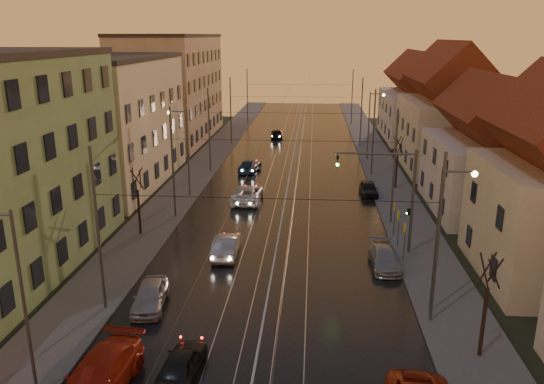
% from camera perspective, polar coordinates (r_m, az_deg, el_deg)
% --- Properties ---
extents(road, '(16.00, 120.00, 0.04)m').
position_cam_1_polar(road, '(57.68, 1.99, 2.24)').
color(road, black).
rests_on(road, ground).
extents(sidewalk_left, '(4.00, 120.00, 0.15)m').
position_cam_1_polar(sidewalk_left, '(58.93, -7.78, 2.46)').
color(sidewalk_left, '#4C4C4C').
rests_on(sidewalk_left, ground).
extents(sidewalk_right, '(4.00, 120.00, 0.15)m').
position_cam_1_polar(sidewalk_right, '(58.12, 11.89, 2.06)').
color(sidewalk_right, '#4C4C4C').
rests_on(sidewalk_right, ground).
extents(tram_rail_0, '(0.06, 120.00, 0.03)m').
position_cam_1_polar(tram_rail_0, '(57.80, -0.20, 2.32)').
color(tram_rail_0, gray).
rests_on(tram_rail_0, road).
extents(tram_rail_1, '(0.06, 120.00, 0.03)m').
position_cam_1_polar(tram_rail_1, '(57.71, 1.22, 2.29)').
color(tram_rail_1, gray).
rests_on(tram_rail_1, road).
extents(tram_rail_2, '(0.06, 120.00, 0.03)m').
position_cam_1_polar(tram_rail_2, '(57.64, 2.75, 2.26)').
color(tram_rail_2, gray).
rests_on(tram_rail_2, road).
extents(tram_rail_3, '(0.06, 120.00, 0.03)m').
position_cam_1_polar(tram_rail_3, '(57.62, 4.17, 2.23)').
color(tram_rail_3, gray).
rests_on(tram_rail_3, road).
extents(apartment_left_2, '(10.00, 20.00, 12.00)m').
position_cam_1_polar(apartment_left_2, '(54.29, -17.18, 7.06)').
color(apartment_left_2, beige).
rests_on(apartment_left_2, ground).
extents(apartment_left_3, '(10.00, 24.00, 14.00)m').
position_cam_1_polar(apartment_left_3, '(76.81, -10.73, 10.83)').
color(apartment_left_3, '#9B8664').
rests_on(apartment_left_3, ground).
extents(house_right_2, '(9.18, 12.24, 9.20)m').
position_cam_1_polar(house_right_2, '(47.21, 22.47, 3.53)').
color(house_right_2, '#B7B4A9').
rests_on(house_right_2, ground).
extents(house_right_3, '(9.18, 14.28, 11.50)m').
position_cam_1_polar(house_right_3, '(61.23, 18.43, 7.77)').
color(house_right_3, '#BFB593').
rests_on(house_right_3, ground).
extents(house_right_4, '(9.18, 16.32, 10.00)m').
position_cam_1_polar(house_right_4, '(78.77, 15.35, 9.24)').
color(house_right_4, '#B7B4A9').
rests_on(house_right_4, ground).
extents(catenary_pole_l_1, '(0.16, 0.16, 9.00)m').
position_cam_1_polar(catenary_pole_l_1, '(28.85, -18.20, -4.06)').
color(catenary_pole_l_1, '#595B60').
rests_on(catenary_pole_l_1, ground).
extents(catenary_pole_r_1, '(0.16, 0.16, 9.00)m').
position_cam_1_polar(catenary_pole_r_1, '(27.41, 17.38, -5.08)').
color(catenary_pole_r_1, '#595B60').
rests_on(catenary_pole_r_1, ground).
extents(catenary_pole_l_2, '(0.16, 0.16, 9.00)m').
position_cam_1_polar(catenary_pole_l_2, '(42.46, -10.63, 2.98)').
color(catenary_pole_l_2, '#595B60').
rests_on(catenary_pole_l_2, ground).
extents(catenary_pole_r_2, '(0.16, 0.16, 9.00)m').
position_cam_1_polar(catenary_pole_r_2, '(41.49, 13.00, 2.52)').
color(catenary_pole_r_2, '#595B60').
rests_on(catenary_pole_r_2, ground).
extents(catenary_pole_l_3, '(0.16, 0.16, 9.00)m').
position_cam_1_polar(catenary_pole_l_3, '(56.77, -6.78, 6.53)').
color(catenary_pole_l_3, '#595B60').
rests_on(catenary_pole_l_3, ground).
extents(catenary_pole_r_3, '(0.16, 0.16, 9.00)m').
position_cam_1_polar(catenary_pole_r_3, '(56.06, 10.85, 6.22)').
color(catenary_pole_r_3, '#595B60').
rests_on(catenary_pole_r_3, ground).
extents(catenary_pole_l_4, '(0.16, 0.16, 9.00)m').
position_cam_1_polar(catenary_pole_l_4, '(71.37, -4.46, 8.63)').
color(catenary_pole_l_4, '#595B60').
rests_on(catenary_pole_l_4, ground).
extents(catenary_pole_r_4, '(0.16, 0.16, 9.00)m').
position_cam_1_polar(catenary_pole_r_4, '(70.80, 9.58, 8.39)').
color(catenary_pole_r_4, '#595B60').
rests_on(catenary_pole_r_4, ground).
extents(catenary_pole_l_5, '(0.16, 0.16, 9.00)m').
position_cam_1_polar(catenary_pole_l_5, '(89.06, -2.67, 10.23)').
color(catenary_pole_l_5, '#595B60').
rests_on(catenary_pole_l_5, ground).
extents(catenary_pole_r_5, '(0.16, 0.16, 9.00)m').
position_cam_1_polar(catenary_pole_r_5, '(88.61, 8.61, 10.03)').
color(catenary_pole_r_5, '#595B60').
rests_on(catenary_pole_r_5, ground).
extents(street_lamp_0, '(1.75, 0.32, 8.00)m').
position_cam_1_polar(street_lamp_0, '(23.18, -26.01, -9.05)').
color(street_lamp_0, '#595B60').
rests_on(street_lamp_0, ground).
extents(street_lamp_1, '(1.75, 0.32, 8.00)m').
position_cam_1_polar(street_lamp_1, '(28.30, 18.02, -3.61)').
color(street_lamp_1, '#595B60').
rests_on(street_lamp_1, ground).
extents(street_lamp_2, '(1.75, 0.32, 8.00)m').
position_cam_1_polar(street_lamp_2, '(48.18, -9.43, 5.11)').
color(street_lamp_2, '#595B60').
rests_on(street_lamp_2, ground).
extents(street_lamp_3, '(1.75, 0.32, 8.00)m').
position_cam_1_polar(street_lamp_3, '(62.92, 10.67, 7.69)').
color(street_lamp_3, '#595B60').
rests_on(street_lamp_3, ground).
extents(traffic_light_mast, '(5.30, 0.32, 7.20)m').
position_cam_1_polar(traffic_light_mast, '(35.64, 13.39, 0.38)').
color(traffic_light_mast, '#595B60').
rests_on(traffic_light_mast, ground).
extents(bare_tree_0, '(1.09, 1.09, 5.11)m').
position_cam_1_polar(bare_tree_0, '(39.76, -14.16, -1.18)').
color(bare_tree_0, black).
rests_on(bare_tree_0, ground).
extents(bare_tree_1, '(1.09, 1.09, 5.11)m').
position_cam_1_polar(bare_tree_1, '(26.02, 21.94, -11.62)').
color(bare_tree_1, black).
rests_on(bare_tree_1, ground).
extents(bare_tree_2, '(1.09, 1.09, 5.11)m').
position_cam_1_polar(bare_tree_2, '(51.84, 13.29, 2.98)').
color(bare_tree_2, black).
rests_on(bare_tree_2, ground).
extents(driving_car_0, '(1.79, 3.84, 1.27)m').
position_cam_1_polar(driving_car_0, '(24.38, -9.66, -17.64)').
color(driving_car_0, black).
rests_on(driving_car_0, ground).
extents(driving_car_1, '(1.63, 4.41, 1.44)m').
position_cam_1_polar(driving_car_1, '(35.75, -4.95, -5.75)').
color(driving_car_1, '#95959A').
rests_on(driving_car_1, ground).
extents(driving_car_2, '(2.51, 5.32, 1.47)m').
position_cam_1_polar(driving_car_2, '(46.98, -2.67, -0.20)').
color(driving_car_2, '#B9B9B9').
rests_on(driving_car_2, ground).
extents(driving_car_3, '(2.41, 4.80, 1.34)m').
position_cam_1_polar(driving_car_3, '(57.43, -2.41, 2.84)').
color(driving_car_3, '#172747').
rests_on(driving_car_3, ground).
extents(driving_car_4, '(1.96, 4.18, 1.38)m').
position_cam_1_polar(driving_car_4, '(76.23, 0.51, 6.28)').
color(driving_car_4, black).
rests_on(driving_car_4, ground).
extents(parked_left_2, '(2.79, 5.65, 1.58)m').
position_cam_1_polar(parked_left_2, '(24.07, -18.19, -18.37)').
color(parked_left_2, '#A32110').
rests_on(parked_left_2, ground).
extents(parked_left_3, '(2.09, 4.22, 1.38)m').
position_cam_1_polar(parked_left_3, '(29.98, -12.99, -10.80)').
color(parked_left_3, '#A8A7AD').
rests_on(parked_left_3, ground).
extents(parked_right_1, '(1.83, 4.30, 1.24)m').
position_cam_1_polar(parked_right_1, '(34.70, 12.05, -6.97)').
color(parked_right_1, '#9B9CA1').
rests_on(parked_right_1, ground).
extents(parked_right_2, '(1.59, 3.82, 1.29)m').
position_cam_1_polar(parked_right_2, '(49.61, 10.36, 0.35)').
color(parked_right_2, black).
rests_on(parked_right_2, ground).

